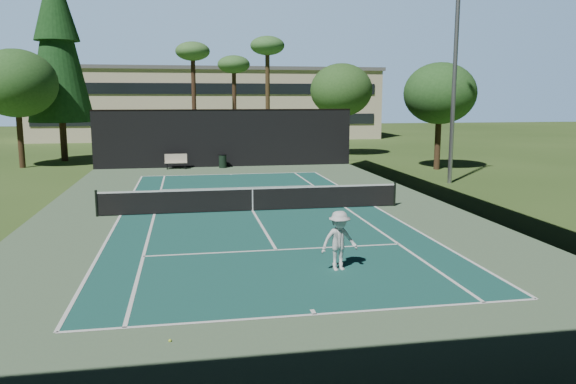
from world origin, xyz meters
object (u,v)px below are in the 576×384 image
Objects in this scene: tennis_ball_b at (201,200)px; trash_bin at (223,161)px; tennis_ball_a at (170,341)px; tennis_ball_d at (151,196)px; park_bench at (176,161)px; tennis_net at (253,198)px; player at (339,241)px; tennis_ball_c at (300,203)px.

trash_bin reaches higher than tennis_ball_b.
tennis_ball_a is 0.90× the size of tennis_ball_d.
park_bench is at bearing 90.63° from tennis_ball_a.
tennis_net is 207.49× the size of tennis_ball_b.
tennis_ball_a and tennis_ball_b have the same top height.
player reaches higher than park_bench.
tennis_ball_d is (-6.84, 3.15, 0.00)m from tennis_ball_c.
player is 25.25× the size of tennis_ball_c.
park_bench is (-0.31, 28.07, 0.52)m from tennis_ball_a.
tennis_ball_b is 0.92× the size of tennis_ball_c.
tennis_net is 186.26× the size of tennis_ball_d.
park_bench is (-4.88, 24.07, -0.30)m from player.
player is 24.52× the size of tennis_ball_d.
player is 1.13× the size of park_bench.
tennis_net is 206.53× the size of tennis_ball_a.
tennis_ball_c is 15.22m from park_bench.
player is 24.56m from park_bench.
tennis_net is 2.72m from tennis_ball_c.
player is 12.25m from tennis_ball_b.
park_bench reaches higher than trash_bin.
tennis_ball_a is at bearing -93.81° from tennis_ball_b.
player reaches higher than tennis_net.
tennis_ball_c is 0.04× the size of park_bench.
tennis_ball_c is at bearing -79.43° from trash_bin.
tennis_net is at bearing -77.29° from park_bench.
tennis_ball_b is at bearing -31.45° from tennis_ball_d.
tennis_net is at bearing 76.10° from tennis_ball_a.
tennis_ball_d is (-1.34, 17.16, 0.00)m from tennis_ball_a.
trash_bin is (4.21, 10.93, 0.44)m from tennis_ball_d.
tennis_ball_c is (2.35, 1.28, -0.52)m from tennis_net.
player reaches higher than trash_bin.
player is at bearing -80.77° from tennis_net.
tennis_ball_b is 12.54m from trash_bin.
tennis_ball_b is 0.04× the size of park_bench.
trash_bin is (2.87, 28.09, 0.45)m from tennis_ball_a.
tennis_ball_d is 0.07× the size of trash_bin.
tennis_ball_c is at bearing -20.79° from tennis_ball_b.
tennis_ball_b is 0.07× the size of trash_bin.
tennis_ball_c reaches higher than tennis_ball_b.
tennis_net reaches higher than tennis_ball_a.
tennis_ball_c is at bearing -24.73° from tennis_ball_d.
tennis_ball_a is 1.00× the size of tennis_ball_b.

